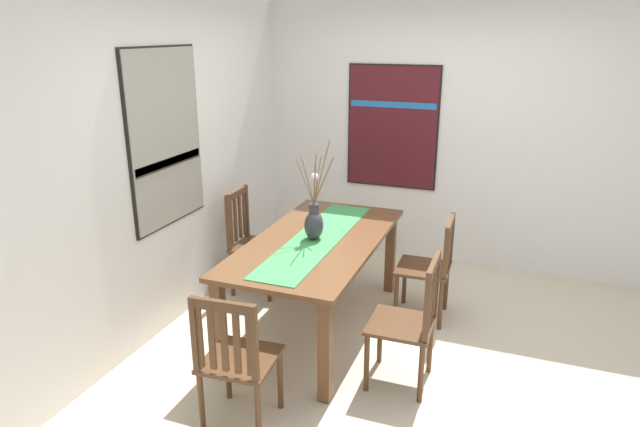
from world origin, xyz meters
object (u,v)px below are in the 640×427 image
chair_0 (410,320)px  chair_1 (236,358)px  chair_2 (251,240)px  dining_table (317,252)px  chair_3 (431,265)px  centerpiece_vase (314,221)px  painting_on_side_wall (392,127)px  painting_on_back_wall (165,138)px

chair_0 → chair_1: bearing=133.1°
chair_0 → chair_2: chair_2 is taller
dining_table → chair_3: (0.49, -0.81, -0.19)m
centerpiece_vase → chair_3: centerpiece_vase is taller
centerpiece_vase → painting_on_side_wall: 1.82m
dining_table → chair_0: bearing=-119.7°
centerpiece_vase → painting_on_side_wall: (1.75, -0.17, 0.45)m
dining_table → painting_on_back_wall: painting_on_back_wall is taller
chair_2 → painting_on_back_wall: size_ratio=0.70×
chair_2 → chair_3: bearing=-88.3°
dining_table → painting_on_back_wall: 1.45m
centerpiece_vase → painting_on_side_wall: painting_on_side_wall is taller
chair_3 → painting_on_back_wall: 2.33m
chair_2 → chair_3: size_ratio=1.08×
painting_on_back_wall → centerpiece_vase: bearing=-78.7°
chair_1 → painting_on_back_wall: painting_on_back_wall is taller
painting_on_back_wall → chair_3: bearing=-69.4°
dining_table → chair_1: bearing=179.2°
dining_table → painting_on_side_wall: 1.88m
dining_table → centerpiece_vase: size_ratio=2.44×
chair_2 → painting_on_side_wall: painting_on_side_wall is taller
chair_1 → chair_3: size_ratio=1.04×
dining_table → chair_0: size_ratio=2.03×
painting_on_side_wall → centerpiece_vase: bearing=174.6°
chair_3 → painting_on_back_wall: painting_on_back_wall is taller
painting_on_back_wall → painting_on_side_wall: 2.37m
chair_1 → painting_on_back_wall: size_ratio=0.68×
centerpiece_vase → chair_1: 1.34m
dining_table → centerpiece_vase: centerpiece_vase is taller
chair_3 → painting_on_side_wall: bearing=28.0°
chair_0 → painting_on_side_wall: painting_on_side_wall is taller
chair_0 → chair_2: bearing=60.8°
chair_1 → chair_2: size_ratio=0.97×
dining_table → chair_2: (0.44, 0.81, -0.18)m
dining_table → painting_on_back_wall: (-0.24, 1.14, 0.86)m
chair_3 → chair_2: bearing=91.7°
chair_2 → painting_on_side_wall: 1.83m
painting_on_side_wall → chair_0: bearing=-162.6°
centerpiece_vase → painting_on_side_wall: bearing=-5.4°
centerpiece_vase → chair_2: bearing=59.7°
chair_1 → centerpiece_vase: bearing=-0.0°
centerpiece_vase → chair_2: 1.01m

